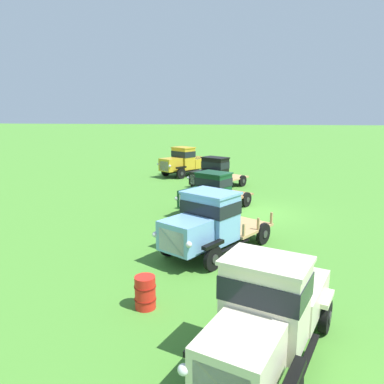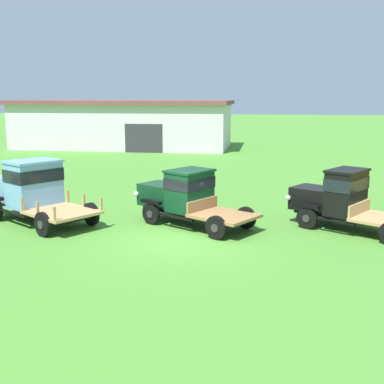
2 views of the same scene
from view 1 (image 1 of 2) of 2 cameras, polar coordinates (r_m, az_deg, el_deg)
ground_plane at (r=19.29m, az=9.20°, el=-3.10°), size 240.00×240.00×0.00m
vintage_truck_foreground_near at (r=8.11m, az=11.47°, el=-17.21°), size 4.90×3.24×2.30m
vintage_truck_second_in_line at (r=13.26m, az=2.35°, el=-4.62°), size 5.16×4.20×2.29m
vintage_truck_midrow_center at (r=18.89m, az=2.89°, el=0.03°), size 4.90×3.84×2.03m
vintage_truck_far_side at (r=24.36m, az=3.35°, el=2.83°), size 4.86×3.93×2.12m
vintage_truck_back_of_row at (r=29.69m, az=-1.09°, el=4.70°), size 4.53×3.99×2.27m
oil_drum_beside_row at (r=10.18m, az=-7.15°, el=-14.93°), size 0.57×0.57×0.88m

